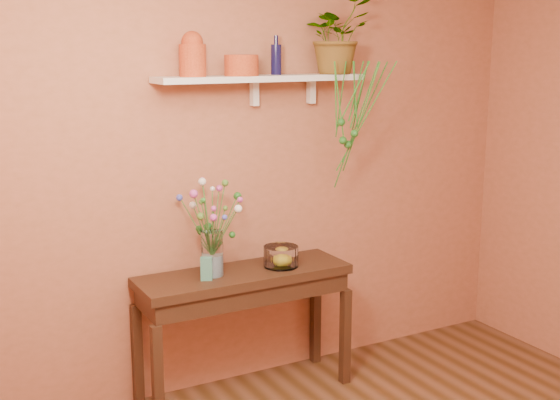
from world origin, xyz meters
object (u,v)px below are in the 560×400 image
at_px(sideboard, 244,289).
at_px(bouquet, 212,210).
at_px(glass_vase, 212,257).
at_px(glass_bowl, 281,257).
at_px(blue_bottle, 276,59).
at_px(spider_plant, 337,35).
at_px(terracotta_jug, 192,55).

bearing_deg(sideboard, bouquet, 174.37).
distance_m(glass_vase, glass_bowl, 0.44).
bearing_deg(glass_bowl, sideboard, 173.74).
xyz_separation_m(glass_vase, glass_bowl, (0.44, -0.04, -0.05)).
relative_size(blue_bottle, glass_vase, 0.87).
bearing_deg(glass_vase, glass_bowl, -4.79).
bearing_deg(spider_plant, blue_bottle, 172.58).
bearing_deg(spider_plant, bouquet, -176.39).
height_order(blue_bottle, glass_vase, blue_bottle).
height_order(terracotta_jug, glass_bowl, terracotta_jug).
height_order(spider_plant, glass_bowl, spider_plant).
xyz_separation_m(terracotta_jug, bouquet, (0.06, -0.08, -0.88)).
xyz_separation_m(blue_bottle, spider_plant, (0.40, -0.05, 0.14)).
height_order(blue_bottle, glass_bowl, blue_bottle).
bearing_deg(sideboard, blue_bottle, 23.41).
relative_size(spider_plant, glass_bowl, 2.21).
bearing_deg(spider_plant, terracotta_jug, 178.50).
bearing_deg(bouquet, glass_bowl, -5.98).
height_order(terracotta_jug, blue_bottle, terracotta_jug).
distance_m(sideboard, glass_vase, 0.30).
bearing_deg(spider_plant, glass_vase, -175.86).
height_order(spider_plant, bouquet, spider_plant).
bearing_deg(sideboard, glass_bowl, -6.26).
distance_m(blue_bottle, spider_plant, 0.42).
relative_size(blue_bottle, bouquet, 0.52).
bearing_deg(blue_bottle, glass_vase, -166.68).
distance_m(glass_vase, bouquet, 0.28).
distance_m(terracotta_jug, glass_vase, 1.16).
distance_m(sideboard, glass_bowl, 0.30).
height_order(sideboard, terracotta_jug, terracotta_jug).
relative_size(terracotta_jug, bouquet, 0.57).
bearing_deg(glass_vase, terracotta_jug, 123.05).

